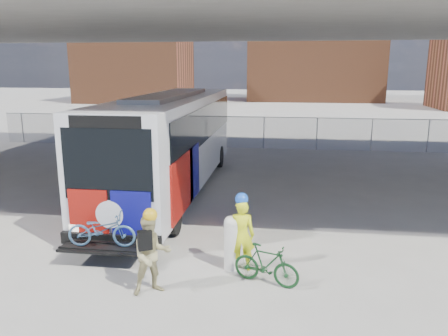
% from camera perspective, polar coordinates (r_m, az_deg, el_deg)
% --- Properties ---
extents(ground, '(160.00, 160.00, 0.00)m').
position_cam_1_polar(ground, '(13.98, -1.43, -6.20)').
color(ground, '#9E9991').
rests_on(ground, ground).
extents(bus, '(2.67, 12.90, 3.69)m').
position_cam_1_polar(bus, '(16.45, -6.85, 4.21)').
color(bus, silver).
rests_on(bus, ground).
extents(overpass, '(40.00, 16.00, 7.95)m').
position_cam_1_polar(overpass, '(17.27, 0.72, 19.48)').
color(overpass, '#605E59').
rests_on(overpass, ground).
extents(chainlink_fence, '(30.00, 0.06, 30.00)m').
position_cam_1_polar(chainlink_fence, '(25.32, 2.98, 5.80)').
color(chainlink_fence, gray).
rests_on(chainlink_fence, ground).
extents(brick_buildings, '(54.00, 22.00, 12.00)m').
position_cam_1_polar(brick_buildings, '(61.26, 7.28, 13.71)').
color(brick_buildings, brown).
rests_on(brick_buildings, ground).
extents(smokestack, '(2.20, 2.20, 25.00)m').
position_cam_1_polar(smokestack, '(69.49, 18.74, 18.92)').
color(smokestack, brown).
rests_on(smokestack, ground).
extents(bollard, '(0.34, 0.34, 1.30)m').
position_cam_1_polar(bollard, '(10.23, 0.95, -9.47)').
color(bollard, silver).
rests_on(bollard, ground).
extents(cyclist_hivis, '(0.64, 0.45, 1.86)m').
position_cam_1_polar(cyclist_hivis, '(10.13, 2.28, -8.49)').
color(cyclist_hivis, '#ECF71A').
rests_on(cyclist_hivis, ground).
extents(cyclist_tan, '(1.03, 0.96, 1.85)m').
position_cam_1_polar(cyclist_tan, '(9.25, -9.44, -10.98)').
color(cyclist_tan, tan).
rests_on(cyclist_tan, ground).
extents(bike_parked, '(1.55, 0.89, 0.90)m').
position_cam_1_polar(bike_parked, '(9.69, 5.53, -12.45)').
color(bike_parked, '#123B1A').
rests_on(bike_parked, ground).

